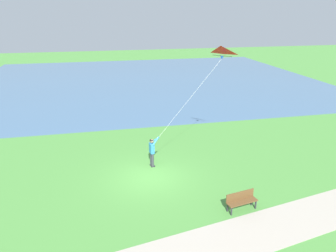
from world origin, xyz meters
TOP-DOWN VIEW (x-y plane):
  - ground_plane at (0.00, 0.00)m, footprint 120.00×120.00m
  - lake_water at (-25.97, 4.00)m, footprint 36.00×44.00m
  - walkway_path at (5.92, 2.00)m, footprint 8.33×31.89m
  - person_kite_flyer at (-1.33, 0.36)m, footprint 0.52×0.62m
  - flying_kite at (-1.87, 4.49)m, footprint 1.31×4.40m
  - park_bench_near_walkway at (3.90, 3.65)m, footprint 0.71×1.56m

SIDE VIEW (x-z plane):
  - ground_plane at x=0.00m, z-range 0.00..0.00m
  - lake_water at x=-25.97m, z-range 0.00..0.01m
  - walkway_path at x=5.92m, z-range 0.00..0.02m
  - park_bench_near_walkway at x=3.90m, z-range 0.07..0.95m
  - person_kite_flyer at x=-1.33m, z-range 0.13..1.96m
  - flying_kite at x=-1.87m, z-range 3.90..8.97m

